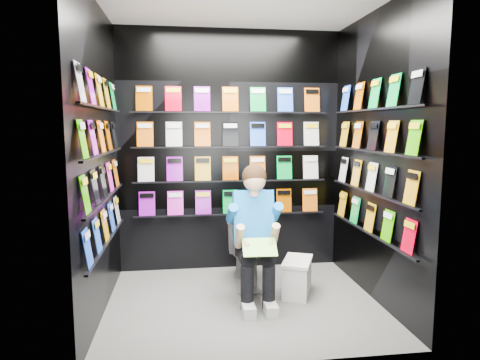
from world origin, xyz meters
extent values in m
plane|color=#626260|center=(0.00, 0.00, 0.00)|extent=(2.40, 2.40, 0.00)
plane|color=white|center=(0.00, 0.00, 2.60)|extent=(2.40, 2.40, 0.00)
cube|color=black|center=(0.00, 1.00, 1.30)|extent=(2.40, 0.04, 2.60)
cube|color=black|center=(0.00, -1.00, 1.30)|extent=(2.40, 0.04, 2.60)
cube|color=black|center=(-1.20, 0.00, 1.30)|extent=(0.04, 2.00, 2.60)
cube|color=black|center=(1.20, 0.00, 1.30)|extent=(0.04, 2.00, 2.60)
imported|color=silver|center=(0.10, 0.49, 0.37)|extent=(0.45, 0.77, 0.73)
cube|color=silver|center=(0.53, 0.13, 0.15)|extent=(0.37, 0.46, 0.31)
cube|color=silver|center=(0.53, 0.13, 0.32)|extent=(0.39, 0.49, 0.03)
cube|color=#22B95A|center=(0.10, -0.24, 0.58)|extent=(0.29, 0.18, 0.12)
camera|label=1|loc=(-0.52, -3.62, 1.58)|focal=32.00mm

